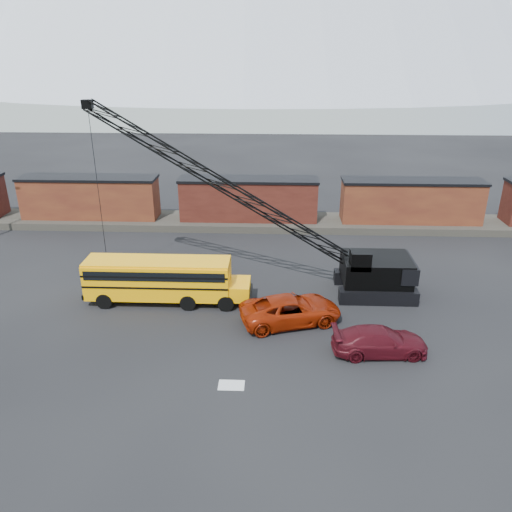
{
  "coord_description": "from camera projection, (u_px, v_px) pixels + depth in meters",
  "views": [
    {
      "loc": [
        2.73,
        -25.83,
        16.7
      ],
      "look_at": [
        1.37,
        6.8,
        3.0
      ],
      "focal_mm": 35.0,
      "sensor_mm": 36.0,
      "label": 1
    }
  ],
  "objects": [
    {
      "name": "red_pickup",
      "position": [
        291.0,
        310.0,
        32.46
      ],
      "size": [
        7.17,
        4.79,
        1.83
      ],
      "primitive_type": "imported",
      "rotation": [
        0.0,
        0.0,
        1.86
      ],
      "color": "maroon",
      "rests_on": "ground"
    },
    {
      "name": "boxcar_mid",
      "position": [
        249.0,
        199.0,
        49.57
      ],
      "size": [
        13.7,
        3.1,
        4.17
      ],
      "color": "#511F17",
      "rests_on": "gravel_berm"
    },
    {
      "name": "ground",
      "position": [
        229.0,
        344.0,
        30.36
      ],
      "size": [
        160.0,
        160.0,
        0.0
      ],
      "primitive_type": "plane",
      "color": "black",
      "rests_on": "ground"
    },
    {
      "name": "boxcar_east_near",
      "position": [
        411.0,
        201.0,
        48.95
      ],
      "size": [
        13.7,
        3.1,
        4.17
      ],
      "color": "#4B1C15",
      "rests_on": "gravel_berm"
    },
    {
      "name": "gravel_berm",
      "position": [
        249.0,
        222.0,
        50.5
      ],
      "size": [
        120.0,
        5.0,
        0.7
      ],
      "primitive_type": "cube",
      "color": "#403C34",
      "rests_on": "ground"
    },
    {
      "name": "boxcar_west_near",
      "position": [
        90.0,
        197.0,
        50.18
      ],
      "size": [
        13.7,
        3.1,
        4.17
      ],
      "color": "#4B1C15",
      "rests_on": "gravel_berm"
    },
    {
      "name": "snow_patch",
      "position": [
        231.0,
        385.0,
        26.66
      ],
      "size": [
        1.4,
        0.9,
        0.02
      ],
      "primitive_type": "cube",
      "color": "silver",
      "rests_on": "ground"
    },
    {
      "name": "crawler_crane",
      "position": [
        239.0,
        194.0,
        34.93
      ],
      "size": [
        23.33,
        4.2,
        13.67
      ],
      "color": "black",
      "rests_on": "ground"
    },
    {
      "name": "school_bus",
      "position": [
        163.0,
        279.0,
        34.77
      ],
      "size": [
        11.65,
        2.65,
        3.19
      ],
      "color": "#FFA905",
      "rests_on": "ground"
    },
    {
      "name": "maroon_suv",
      "position": [
        380.0,
        341.0,
        29.19
      ],
      "size": [
        5.72,
        2.64,
        1.62
      ],
      "primitive_type": "imported",
      "rotation": [
        0.0,
        0.0,
        1.64
      ],
      "color": "#470C15",
      "rests_on": "ground"
    }
  ]
}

